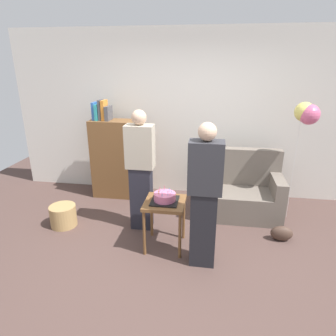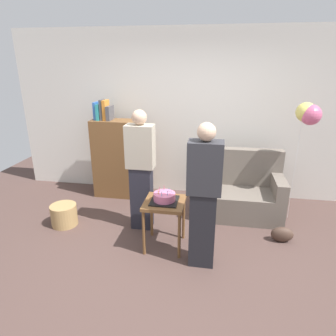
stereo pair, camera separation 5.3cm
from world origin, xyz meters
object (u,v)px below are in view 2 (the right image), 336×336
(wicker_basket, at_px, (64,215))
(person_blowing_candles, at_px, (141,171))
(side_table, at_px, (164,208))
(balloon_bunch, at_px, (308,114))
(bookshelf, at_px, (118,157))
(handbag, at_px, (282,234))
(birthday_cake, at_px, (164,198))
(couch, at_px, (243,193))
(person_holding_cake, at_px, (204,197))

(wicker_basket, bearing_deg, person_blowing_candles, 7.45)
(side_table, bearing_deg, balloon_bunch, 29.87)
(bookshelf, distance_m, handbag, 2.77)
(birthday_cake, xyz_separation_m, handbag, (1.47, 0.35, -0.57))
(couch, relative_size, handbag, 3.93)
(bookshelf, distance_m, birthday_cake, 1.73)
(couch, bearing_deg, person_blowing_candles, -156.17)
(person_blowing_candles, height_order, balloon_bunch, balloon_bunch)
(wicker_basket, bearing_deg, couch, 16.94)
(couch, distance_m, person_holding_cake, 1.47)
(person_blowing_candles, height_order, handbag, person_blowing_candles)
(birthday_cake, bearing_deg, handbag, 13.46)
(couch, bearing_deg, wicker_basket, -163.06)
(couch, height_order, person_blowing_candles, person_blowing_candles)
(side_table, height_order, person_blowing_candles, person_blowing_candles)
(side_table, distance_m, person_holding_cake, 0.62)
(bookshelf, relative_size, person_holding_cake, 0.99)
(bookshelf, bearing_deg, person_blowing_candles, -55.74)
(birthday_cake, distance_m, person_blowing_candles, 0.59)
(couch, distance_m, bookshelf, 2.11)
(side_table, height_order, birthday_cake, birthday_cake)
(birthday_cake, bearing_deg, person_holding_cake, -28.39)
(person_blowing_candles, bearing_deg, person_holding_cake, -25.33)
(couch, distance_m, handbag, 0.85)
(balloon_bunch, bearing_deg, birthday_cake, -150.13)
(person_holding_cake, distance_m, wicker_basket, 2.14)
(couch, bearing_deg, side_table, -134.30)
(handbag, bearing_deg, person_blowing_candles, 178.06)
(side_table, bearing_deg, person_blowing_candles, 133.28)
(person_blowing_candles, height_order, person_holding_cake, same)
(birthday_cake, xyz_separation_m, wicker_basket, (-1.49, 0.27, -0.52))
(person_blowing_candles, bearing_deg, birthday_cake, -34.23)
(wicker_basket, relative_size, handbag, 1.29)
(handbag, bearing_deg, birthday_cake, -166.54)
(handbag, bearing_deg, balloon_bunch, 67.62)
(bookshelf, height_order, birthday_cake, bookshelf)
(person_holding_cake, height_order, balloon_bunch, balloon_bunch)
(balloon_bunch, bearing_deg, wicker_basket, -167.33)
(handbag, bearing_deg, wicker_basket, -178.43)
(bookshelf, height_order, handbag, bookshelf)
(person_holding_cake, bearing_deg, bookshelf, -55.30)
(wicker_basket, bearing_deg, side_table, -10.28)
(person_holding_cake, relative_size, wicker_basket, 4.53)
(handbag, bearing_deg, side_table, -166.54)
(handbag, relative_size, balloon_bunch, 0.17)
(bookshelf, distance_m, balloon_bunch, 2.93)
(balloon_bunch, bearing_deg, couch, 177.20)
(birthday_cake, bearing_deg, balloon_bunch, 29.87)
(bookshelf, height_order, side_table, bookshelf)
(couch, xyz_separation_m, person_blowing_candles, (-1.39, -0.62, 0.49))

